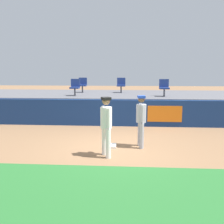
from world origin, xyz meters
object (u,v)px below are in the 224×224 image
Objects in this scene: player_fielder_home at (106,123)px; seat_back_left at (83,84)px; seat_back_center at (121,84)px; seat_front_right at (164,87)px; player_runner_visitor at (141,118)px; first_base at (110,146)px; seat_front_left at (75,86)px.

seat_back_left is at bearing 168.89° from player_fielder_home.
seat_back_center is at bearing 151.68° from player_fielder_home.
player_fielder_home is 5.98m from seat_front_right.
seat_back_left is at bearing 180.00° from seat_back_center.
player_fielder_home is 2.09× the size of seat_back_left.
player_runner_visitor is 2.02× the size of seat_back_left.
seat_front_right is at bearing -39.55° from seat_back_center.
first_base is 5.39m from seat_front_right.
seat_front_right is 1.00× the size of seat_front_left.
seat_front_left and seat_back_center have the same top height.
player_runner_visitor reaches higher than first_base.
player_runner_visitor is 6.39m from seat_back_center.
seat_front_left is 1.80m from seat_back_left.
seat_back_center reaches higher than player_runner_visitor.
seat_front_right is at bearing 62.89° from first_base.
seat_front_right is 4.76m from seat_back_left.
seat_front_right is 2.83m from seat_back_center.
seat_back_center reaches higher than first_base.
player_fielder_home is at bearing -92.73° from first_base.
first_base is 0.48× the size of seat_front_right.
seat_front_right is 4.46m from seat_front_left.
seat_back_left is at bearing -161.65° from player_runner_visitor.
first_base is at bearing -93.31° from player_runner_visitor.
seat_front_left is (-2.08, 5.45, 0.66)m from player_fielder_home.
player_fielder_home is 7.55m from seat_back_left.
seat_back_center is (0.20, 7.25, 0.66)m from player_fielder_home.
seat_front_left is at bearing -152.87° from player_runner_visitor.
first_base is 0.24× the size of player_runner_visitor.
player_fielder_home is 1.42m from player_runner_visitor.
player_runner_visitor is 4.74m from seat_front_right.
seat_back_center is at bearing 179.98° from player_runner_visitor.
player_runner_visitor is at bearing 4.37° from first_base.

